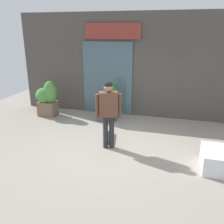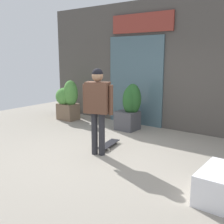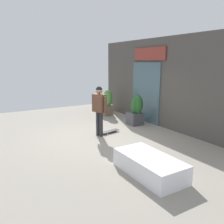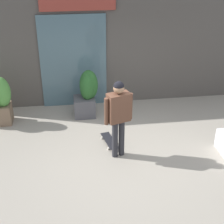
# 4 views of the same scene
# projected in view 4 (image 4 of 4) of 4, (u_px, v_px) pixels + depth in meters

# --- Properties ---
(ground_plane) EXTENTS (12.00, 12.00, 0.00)m
(ground_plane) POSITION_uv_depth(u_px,v_px,m) (122.00, 153.00, 7.56)
(ground_plane) COLOR gray
(building_facade) EXTENTS (8.47, 0.31, 3.56)m
(building_facade) POSITION_uv_depth(u_px,v_px,m) (105.00, 42.00, 9.20)
(building_facade) COLOR #4C4742
(building_facade) RESTS_ON ground_plane
(skateboarder) EXTENTS (0.62, 0.39, 1.78)m
(skateboarder) POSITION_uv_depth(u_px,v_px,m) (119.00, 111.00, 6.98)
(skateboarder) COLOR #28282D
(skateboarder) RESTS_ON ground_plane
(skateboard) EXTENTS (0.37, 0.79, 0.08)m
(skateboard) POSITION_uv_depth(u_px,v_px,m) (110.00, 141.00, 7.90)
(skateboard) COLOR black
(skateboard) RESTS_ON ground_plane
(planter_box_left) EXTENTS (0.66, 0.53, 1.29)m
(planter_box_left) POSITION_uv_depth(u_px,v_px,m) (87.00, 93.00, 8.89)
(planter_box_left) COLOR #47474C
(planter_box_left) RESTS_ON ground_plane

